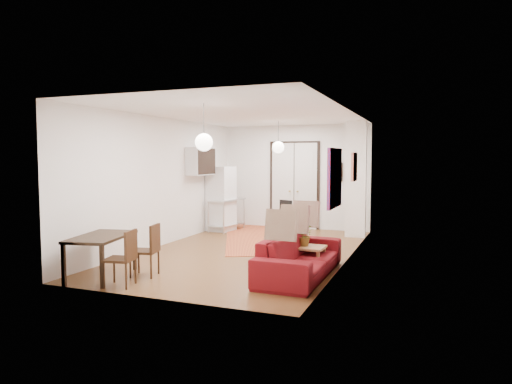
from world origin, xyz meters
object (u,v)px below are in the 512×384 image
(sofa, at_px, (300,256))
(coffee_table, at_px, (299,248))
(dining_table, at_px, (101,240))
(black_side_chair, at_px, (291,213))
(fridge, at_px, (221,199))
(dining_chair_near, at_px, (147,245))
(kitchen_counter, at_px, (227,210))
(dining_chair_far, at_px, (123,253))

(sofa, xyz_separation_m, coffee_table, (-0.17, 0.56, 0.01))
(dining_table, xyz_separation_m, black_side_chair, (1.64, 5.48, -0.11))
(fridge, distance_m, dining_chair_near, 4.81)
(kitchen_counter, height_order, dining_chair_near, dining_chair_near)
(black_side_chair, bearing_deg, sofa, 133.37)
(coffee_table, bearing_deg, dining_table, -147.37)
(dining_table, bearing_deg, fridge, 92.80)
(kitchen_counter, distance_m, dining_chair_far, 5.50)
(dining_chair_near, bearing_deg, fridge, 178.12)
(dining_chair_far, distance_m, black_side_chair, 5.80)
(dining_table, distance_m, dining_chair_near, 0.75)
(coffee_table, distance_m, black_side_chair, 3.85)
(fridge, bearing_deg, dining_chair_near, -71.76)
(dining_chair_near, relative_size, black_side_chair, 0.98)
(coffee_table, relative_size, black_side_chair, 1.04)
(sofa, distance_m, dining_chair_far, 2.88)
(dining_chair_near, height_order, dining_chair_far, same)
(kitchen_counter, relative_size, dining_chair_near, 1.37)
(coffee_table, relative_size, dining_table, 0.66)
(dining_chair_far, relative_size, black_side_chair, 0.98)
(sofa, height_order, black_side_chair, black_side_chair)
(kitchen_counter, relative_size, black_side_chair, 1.34)
(dining_table, relative_size, black_side_chair, 1.57)
(coffee_table, height_order, dining_chair_near, dining_chair_near)
(coffee_table, distance_m, dining_chair_near, 2.68)
(kitchen_counter, xyz_separation_m, dining_chair_far, (0.73, -5.45, -0.05))
(kitchen_counter, relative_size, dining_table, 0.86)
(fridge, bearing_deg, sofa, -41.47)
(fridge, bearing_deg, kitchen_counter, 40.58)
(sofa, relative_size, fridge, 1.35)
(dining_chair_near, distance_m, dining_chair_far, 0.66)
(black_side_chair, bearing_deg, dining_table, 98.13)
(coffee_table, height_order, dining_chair_far, dining_chair_far)
(dining_chair_near, bearing_deg, sofa, 97.05)
(kitchen_counter, xyz_separation_m, fridge, (-0.13, -0.08, 0.32))
(dining_chair_near, height_order, black_side_chair, black_side_chair)
(sofa, relative_size, coffee_table, 2.54)
(coffee_table, distance_m, kitchen_counter, 4.53)
(dining_chair_far, height_order, black_side_chair, black_side_chair)
(kitchen_counter, xyz_separation_m, black_side_chair, (1.77, 0.25, -0.03))
(dining_chair_far, xyz_separation_m, black_side_chair, (1.04, 5.70, 0.02))
(dining_chair_far, bearing_deg, black_side_chair, 157.50)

